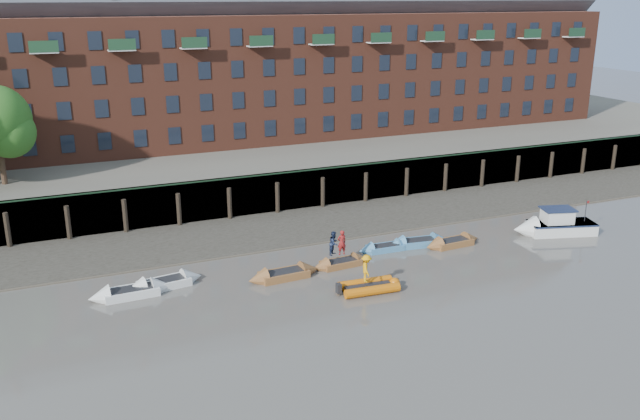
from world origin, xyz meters
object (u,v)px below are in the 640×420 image
rowboat_0 (131,292)px  person_rower_a (342,243)px  rowboat_4 (385,248)px  rib_tender (371,286)px  rowboat_6 (453,243)px  rowboat_5 (419,242)px  rowboat_1 (164,283)px  person_rib_crew (366,268)px  rowboat_3 (341,263)px  rowboat_2 (284,275)px  motor_launch (548,226)px  person_rower_b (334,243)px

rowboat_0 → person_rower_a: bearing=-4.4°
rowboat_4 → rib_tender: bearing=-123.6°
rowboat_6 → rib_tender: rowboat_6 is taller
rowboat_0 → rowboat_5: bearing=0.1°
rowboat_1 → person_rib_crew: person_rib_crew is taller
rowboat_0 → rowboat_4: rowboat_0 is taller
rowboat_3 → rowboat_4: bearing=14.9°
rowboat_6 → person_rib_crew: (-9.12, -4.46, 1.23)m
rowboat_0 → rowboat_2: size_ratio=1.03×
rowboat_5 → motor_launch: size_ratio=0.73×
person_rower_a → person_rib_crew: bearing=86.0°
rowboat_3 → rowboat_4: (4.01, 1.39, -0.01)m
rowboat_3 → person_rower_a: size_ratio=2.50×
motor_launch → person_rib_crew: person_rib_crew is taller
rowboat_1 → rowboat_2: rowboat_1 is taller
rowboat_0 → rowboat_3: (13.33, -0.66, -0.04)m
rowboat_6 → rib_tender: bearing=-156.2°
rowboat_2 → rowboat_6: rowboat_2 is taller
rowboat_2 → rowboat_6: size_ratio=1.06×
rowboat_6 → rowboat_4: bearing=164.4°
rowboat_4 → person_rib_crew: (-4.25, -5.51, 1.26)m
rowboat_2 → motor_launch: bearing=-2.9°
rowboat_3 → person_rower_a: person_rower_a is taller
rowboat_3 → rowboat_5: size_ratio=0.89×
rowboat_0 → rowboat_6: (22.21, -0.32, -0.02)m
rowboat_6 → person_rower_a: size_ratio=2.72×
rowboat_2 → person_rower_a: 4.42m
rowboat_3 → person_rib_crew: person_rib_crew is taller
rowboat_6 → person_rower_a: person_rower_a is taller
rowboat_1 → rib_tender: 12.56m
rowboat_0 → rib_tender: (13.37, -4.86, 0.03)m
rowboat_0 → person_rower_b: 12.99m
rowboat_2 → rowboat_4: size_ratio=1.20×
rowboat_4 → person_rib_crew: bearing=-125.9°
rowboat_4 → person_rower_a: (-3.95, -1.35, 1.43)m
rowboat_0 → person_rower_a: 13.48m
rowboat_6 → rowboat_1: bearing=174.1°
rowboat_0 → person_rib_crew: size_ratio=2.90×
rowboat_0 → rowboat_1: bearing=13.5°
rowboat_4 → person_rib_crew: size_ratio=2.34×
rowboat_0 → rowboat_3: 13.35m
rib_tender → rowboat_3: bearing=94.8°
motor_launch → person_rower_a: bearing=14.8°
rowboat_1 → rowboat_6: 20.19m
rowboat_1 → rowboat_4: bearing=-7.6°
rowboat_2 → rowboat_5: size_ratio=1.03×
rowboat_3 → rowboat_2: bearing=-178.7°
rowboat_3 → person_rower_b: (-0.42, 0.22, 1.39)m
rowboat_0 → rowboat_6: rowboat_0 is taller
rowboat_5 → rib_tender: bearing=-133.1°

